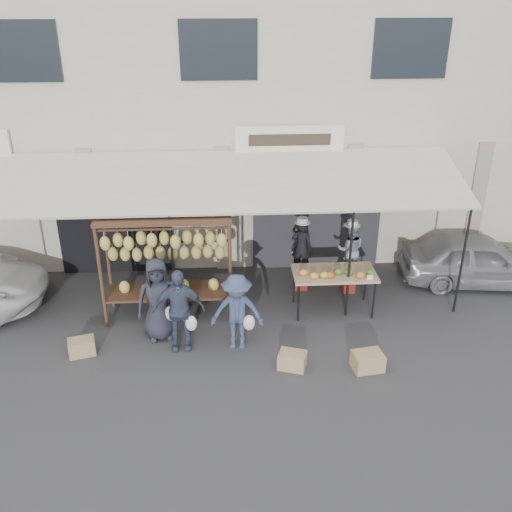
{
  "coord_description": "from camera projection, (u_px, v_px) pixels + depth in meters",
  "views": [
    {
      "loc": [
        0.03,
        -8.86,
        6.29
      ],
      "look_at": [
        0.65,
        1.4,
        1.3
      ],
      "focal_mm": 40.0,
      "sensor_mm": 36.0,
      "label": 1
    }
  ],
  "objects": [
    {
      "name": "vendor_right",
      "position": [
        350.0,
        250.0,
        12.35
      ],
      "size": [
        0.65,
        0.53,
        1.21
      ],
      "primitive_type": "imported",
      "rotation": [
        0.0,
        0.0,
        3.01
      ],
      "color": "gray",
      "rests_on": "stool_right"
    },
    {
      "name": "customer_left",
      "position": [
        158.0,
        299.0,
        10.8
      ],
      "size": [
        0.91,
        0.69,
        1.68
      ],
      "primitive_type": "imported",
      "rotation": [
        0.0,
        0.0,
        0.21
      ],
      "color": "#242631",
      "rests_on": "ground_plane"
    },
    {
      "name": "crate_near_a",
      "position": [
        292.0,
        360.0,
        10.22
      ],
      "size": [
        0.57,
        0.5,
        0.29
      ],
      "primitive_type": "cube",
      "rotation": [
        0.0,
        0.0,
        -0.33
      ],
      "color": "tan",
      "rests_on": "ground_plane"
    },
    {
      "name": "customer_mid",
      "position": [
        179.0,
        310.0,
        10.49
      ],
      "size": [
        0.97,
        0.44,
        1.64
      ],
      "primitive_type": "imported",
      "rotation": [
        0.0,
        0.0,
        0.04
      ],
      "color": "#3C465F",
      "rests_on": "ground_plane"
    },
    {
      "name": "produce_table",
      "position": [
        335.0,
        274.0,
        11.63
      ],
      "size": [
        1.7,
        0.9,
        1.04
      ],
      "color": "tan",
      "rests_on": "ground_plane"
    },
    {
      "name": "sedan",
      "position": [
        478.0,
        260.0,
        12.9
      ],
      "size": [
        3.57,
        1.77,
        1.17
      ],
      "primitive_type": "imported",
      "rotation": [
        0.0,
        0.0,
        1.46
      ],
      "color": "gray",
      "rests_on": "ground_plane"
    },
    {
      "name": "vendor_left",
      "position": [
        301.0,
        247.0,
        12.48
      ],
      "size": [
        0.51,
        0.41,
        1.22
      ],
      "primitive_type": "imported",
      "rotation": [
        0.0,
        0.0,
        2.85
      ],
      "color": "black",
      "rests_on": "stool_left"
    },
    {
      "name": "banana_rack",
      "position": [
        166.0,
        247.0,
        11.17
      ],
      "size": [
        2.6,
        0.9,
        2.24
      ],
      "color": "black",
      "rests_on": "ground_plane"
    },
    {
      "name": "ground_plane",
      "position": [
        226.0,
        351.0,
        10.7
      ],
      "size": [
        90.0,
        90.0,
        0.0
      ],
      "primitive_type": "plane",
      "color": "#2D2D30"
    },
    {
      "name": "stool_right",
      "position": [
        348.0,
        283.0,
        12.71
      ],
      "size": [
        0.32,
        0.32,
        0.42
      ],
      "primitive_type": "cube",
      "rotation": [
        0.0,
        0.0,
        0.1
      ],
      "color": "maroon",
      "rests_on": "ground_plane"
    },
    {
      "name": "shophouse",
      "position": [
        220.0,
        92.0,
        14.94
      ],
      "size": [
        24.0,
        6.15,
        7.3
      ],
      "color": "beige",
      "rests_on": "ground_plane"
    },
    {
      "name": "customer_right",
      "position": [
        237.0,
        312.0,
        10.53
      ],
      "size": [
        1.03,
        0.66,
        1.52
      ],
      "primitive_type": "imported",
      "rotation": [
        0.0,
        0.0,
        -0.1
      ],
      "color": "#334161",
      "rests_on": "ground_plane"
    },
    {
      "name": "stool_left",
      "position": [
        300.0,
        280.0,
        12.84
      ],
      "size": [
        0.36,
        0.36,
        0.41
      ],
      "primitive_type": "cube",
      "rotation": [
        0.0,
        0.0,
        0.26
      ],
      "color": "maroon",
      "rests_on": "ground_plane"
    },
    {
      "name": "crate_near_b",
      "position": [
        368.0,
        361.0,
        10.17
      ],
      "size": [
        0.59,
        0.48,
        0.32
      ],
      "primitive_type": "cube",
      "rotation": [
        0.0,
        0.0,
        0.16
      ],
      "color": "tan",
      "rests_on": "ground_plane"
    },
    {
      "name": "crate_far",
      "position": [
        82.0,
        347.0,
        10.59
      ],
      "size": [
        0.55,
        0.47,
        0.29
      ],
      "primitive_type": "cube",
      "rotation": [
        0.0,
        0.0,
        0.26
      ],
      "color": "tan",
      "rests_on": "ground_plane"
    },
    {
      "name": "awning",
      "position": [
        222.0,
        182.0,
        11.63
      ],
      "size": [
        10.0,
        2.35,
        2.92
      ],
      "color": "beige",
      "rests_on": "ground_plane"
    }
  ]
}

